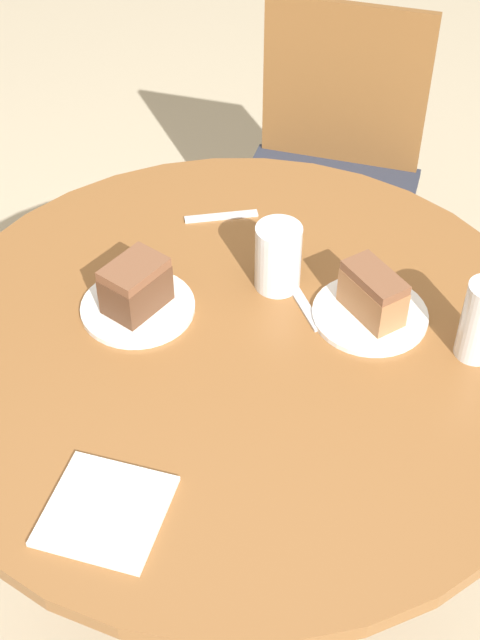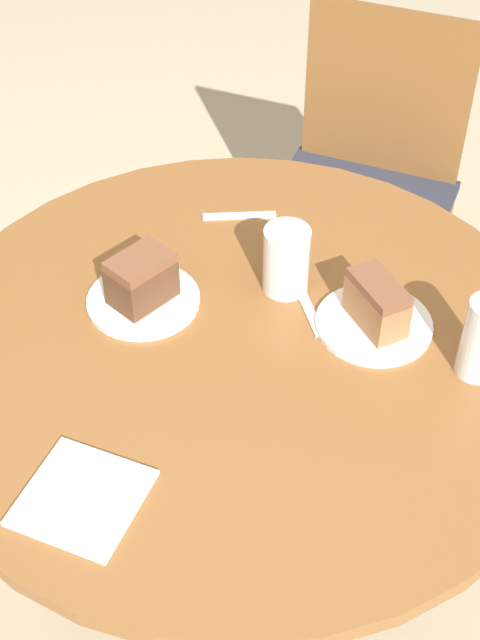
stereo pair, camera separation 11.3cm
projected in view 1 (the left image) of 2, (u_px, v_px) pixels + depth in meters
ground_plane at (240, 568)px, 2.00m from camera, size 8.00×8.00×0.00m
table at (240, 402)px, 1.61m from camera, size 1.09×1.09×0.73m
chair at (329, 176)px, 2.32m from camera, size 0.52×0.50×0.87m
plate_near at (370, 314)px, 1.53m from camera, size 0.20×0.20×0.01m
plate_far at (138, 307)px, 1.54m from camera, size 0.20×0.20×0.01m
cake_slice_near at (373, 293)px, 1.50m from camera, size 0.12×0.13×0.09m
cake_slice_far at (136, 286)px, 1.51m from camera, size 0.12×0.13×0.09m
glass_lemonade at (278, 261)px, 1.56m from camera, size 0.08×0.08×0.13m
glass_water at (480, 325)px, 1.43m from camera, size 0.07×0.07×0.15m
napkin_stack at (106, 511)px, 1.24m from camera, size 0.19×0.19×0.01m
fork at (300, 299)px, 1.56m from camera, size 0.09×0.16×0.00m
spoon at (221, 216)px, 1.74m from camera, size 0.14×0.05×0.00m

